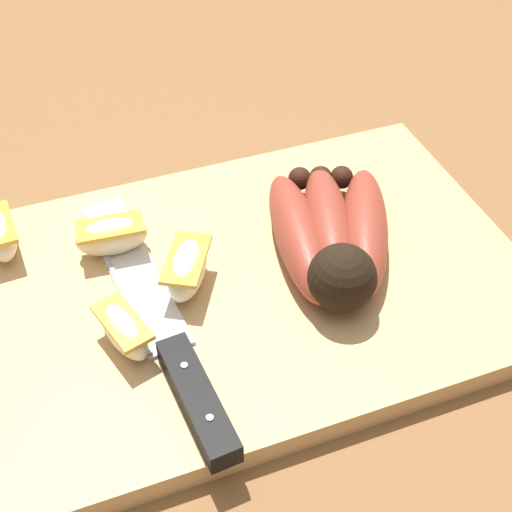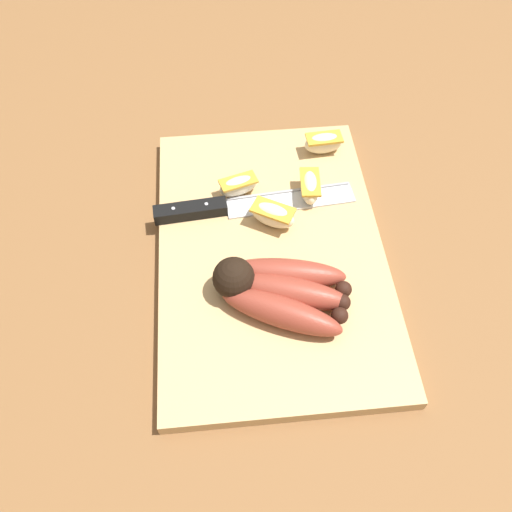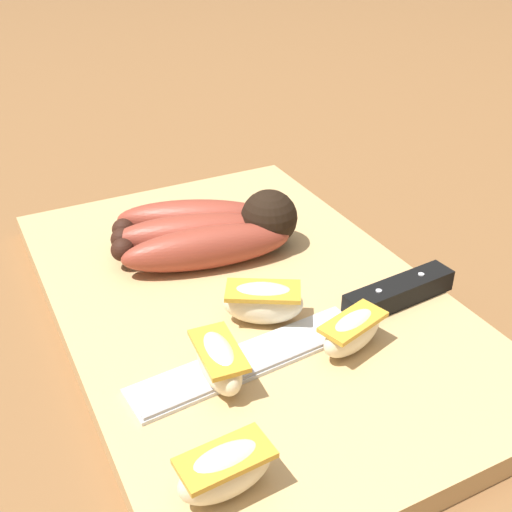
% 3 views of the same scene
% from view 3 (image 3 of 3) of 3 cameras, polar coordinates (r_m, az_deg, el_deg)
% --- Properties ---
extents(ground_plane, '(6.00, 6.00, 0.00)m').
position_cam_3_polar(ground_plane, '(0.52, -0.97, -6.54)').
color(ground_plane, brown).
extents(cutting_board, '(0.45, 0.30, 0.02)m').
position_cam_3_polar(cutting_board, '(0.53, -0.82, -4.22)').
color(cutting_board, tan).
rests_on(cutting_board, ground_plane).
extents(banana_bunch, '(0.13, 0.17, 0.05)m').
position_cam_3_polar(banana_bunch, '(0.58, -4.17, 2.27)').
color(banana_bunch, black).
rests_on(banana_bunch, cutting_board).
extents(chefs_knife, '(0.05, 0.28, 0.02)m').
position_cam_3_polar(chefs_knife, '(0.50, 8.56, -5.14)').
color(chefs_knife, silver).
rests_on(chefs_knife, cutting_board).
extents(apple_wedge_near, '(0.06, 0.03, 0.03)m').
position_cam_3_polar(apple_wedge_near, '(0.43, -3.33, -9.40)').
color(apple_wedge_near, beige).
rests_on(apple_wedge_near, cutting_board).
extents(apple_wedge_middle, '(0.04, 0.06, 0.03)m').
position_cam_3_polar(apple_wedge_middle, '(0.46, 8.60, -6.72)').
color(apple_wedge_middle, beige).
rests_on(apple_wedge_middle, cutting_board).
extents(apple_wedge_far, '(0.05, 0.07, 0.03)m').
position_cam_3_polar(apple_wedge_far, '(0.48, 0.63, -4.14)').
color(apple_wedge_far, beige).
rests_on(apple_wedge_far, cutting_board).
extents(apple_wedge_extra, '(0.03, 0.06, 0.03)m').
position_cam_3_polar(apple_wedge_extra, '(0.37, -2.73, -18.59)').
color(apple_wedge_extra, beige).
rests_on(apple_wedge_extra, cutting_board).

